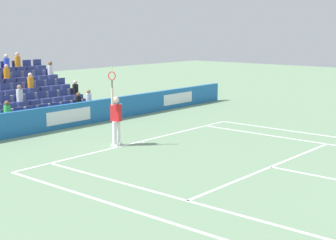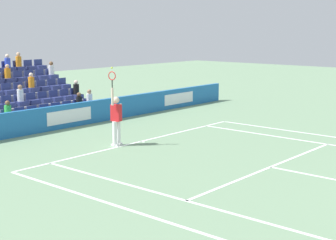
# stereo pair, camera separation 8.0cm
# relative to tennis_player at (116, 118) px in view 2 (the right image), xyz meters

# --- Properties ---
(line_baseline) EXTENTS (10.97, 0.10, 0.01)m
(line_baseline) POSITION_rel_tennis_player_xyz_m (-1.05, 0.20, -0.99)
(line_baseline) COLOR white
(line_baseline) RESTS_ON ground
(line_service) EXTENTS (8.23, 0.10, 0.01)m
(line_service) POSITION_rel_tennis_player_xyz_m (-1.05, 5.69, -0.99)
(line_service) COLOR white
(line_service) RESTS_ON ground
(line_singles_sideline_left) EXTENTS (0.10, 11.89, 0.01)m
(line_singles_sideline_left) POSITION_rel_tennis_player_xyz_m (3.07, 6.14, -0.99)
(line_singles_sideline_left) COLOR white
(line_singles_sideline_left) RESTS_ON ground
(line_doubles_sideline_left) EXTENTS (0.10, 11.89, 0.01)m
(line_doubles_sideline_left) POSITION_rel_tennis_player_xyz_m (4.44, 6.14, -0.99)
(line_doubles_sideline_left) COLOR white
(line_doubles_sideline_left) RESTS_ON ground
(line_centre_mark) EXTENTS (0.10, 0.20, 0.01)m
(line_centre_mark) POSITION_rel_tennis_player_xyz_m (-1.05, 0.30, -0.99)
(line_centre_mark) COLOR white
(line_centre_mark) RESTS_ON ground
(sponsor_barrier) EXTENTS (21.92, 0.22, 1.00)m
(sponsor_barrier) POSITION_rel_tennis_player_xyz_m (-1.05, -4.07, -0.49)
(sponsor_barrier) COLOR #1E66AD
(sponsor_barrier) RESTS_ON ground
(tennis_player) EXTENTS (0.53, 0.40, 2.85)m
(tennis_player) POSITION_rel_tennis_player_xyz_m (0.00, 0.00, 0.00)
(tennis_player) COLOR white
(tennis_player) RESTS_ON ground
(stadium_stand) EXTENTS (4.96, 4.75, 3.01)m
(stadium_stand) POSITION_rel_tennis_player_xyz_m (-1.05, -7.63, -0.16)
(stadium_stand) COLOR gray
(stadium_stand) RESTS_ON ground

